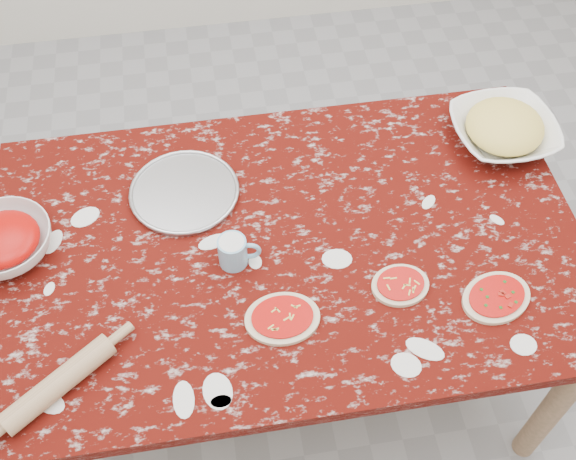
# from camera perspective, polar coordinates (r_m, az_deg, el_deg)

# --- Properties ---
(ground) EXTENTS (4.00, 4.00, 0.00)m
(ground) POSITION_cam_1_polar(r_m,az_deg,el_deg) (2.50, 0.00, -11.06)
(ground) COLOR gray
(worktable) EXTENTS (1.60, 1.00, 0.75)m
(worktable) POSITION_cam_1_polar(r_m,az_deg,el_deg) (1.92, 0.00, -2.38)
(worktable) COLOR #400905
(worktable) RESTS_ON ground
(pizza_tray) EXTENTS (0.31, 0.31, 0.01)m
(pizza_tray) POSITION_cam_1_polar(r_m,az_deg,el_deg) (1.97, -8.59, 3.09)
(pizza_tray) COLOR #B2B2B7
(pizza_tray) RESTS_ON worktable
(sauce_bowl) EXTENTS (0.30, 0.30, 0.08)m
(sauce_bowl) POSITION_cam_1_polar(r_m,az_deg,el_deg) (1.95, -22.44, -0.99)
(sauce_bowl) COLOR white
(sauce_bowl) RESTS_ON worktable
(cheese_bowl) EXTENTS (0.32, 0.32, 0.08)m
(cheese_bowl) POSITION_cam_1_polar(r_m,az_deg,el_deg) (2.17, 17.41, 7.79)
(cheese_bowl) COLOR white
(cheese_bowl) RESTS_ON worktable
(flour_mug) EXTENTS (0.11, 0.08, 0.09)m
(flour_mug) POSITION_cam_1_polar(r_m,az_deg,el_deg) (1.78, -4.51, -1.78)
(flour_mug) COLOR #7EB6D7
(flour_mug) RESTS_ON worktable
(pizza_left) EXTENTS (0.19, 0.15, 0.02)m
(pizza_left) POSITION_cam_1_polar(r_m,az_deg,el_deg) (1.72, -0.47, -7.33)
(pizza_left) COLOR beige
(pizza_left) RESTS_ON worktable
(pizza_mid) EXTENTS (0.16, 0.14, 0.02)m
(pizza_mid) POSITION_cam_1_polar(r_m,az_deg,el_deg) (1.79, 9.30, -4.53)
(pizza_mid) COLOR beige
(pizza_mid) RESTS_ON worktable
(pizza_right) EXTENTS (0.22, 0.20, 0.02)m
(pizza_right) POSITION_cam_1_polar(r_m,az_deg,el_deg) (1.83, 16.90, -5.38)
(pizza_right) COLOR beige
(pizza_right) RESTS_ON worktable
(rolling_pin) EXTENTS (0.27, 0.22, 0.06)m
(rolling_pin) POSITION_cam_1_polar(r_m,az_deg,el_deg) (1.70, -18.52, -11.99)
(rolling_pin) COLOR tan
(rolling_pin) RESTS_ON worktable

